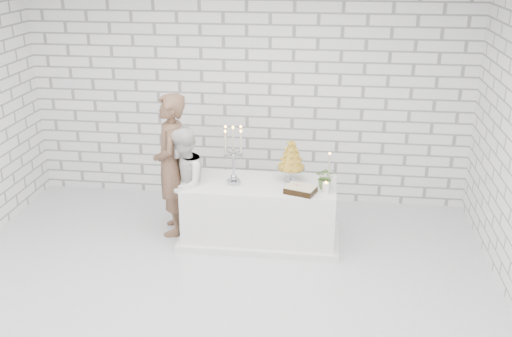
% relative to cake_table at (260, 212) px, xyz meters
% --- Properties ---
extents(ground, '(6.00, 5.00, 0.01)m').
position_rel_cake_table_xyz_m(ground, '(-0.34, -1.20, -0.38)').
color(ground, silver).
rests_on(ground, ground).
extents(wall_back, '(6.00, 0.01, 3.00)m').
position_rel_cake_table_xyz_m(wall_back, '(-0.34, 1.30, 1.12)').
color(wall_back, white).
rests_on(wall_back, ground).
extents(wall_front, '(6.00, 0.01, 3.00)m').
position_rel_cake_table_xyz_m(wall_front, '(-0.34, -3.70, 1.12)').
color(wall_front, white).
rests_on(wall_front, ground).
extents(cake_table, '(1.80, 0.80, 0.75)m').
position_rel_cake_table_xyz_m(cake_table, '(0.00, 0.00, 0.00)').
color(cake_table, white).
rests_on(cake_table, ground).
extents(groom, '(0.55, 0.72, 1.78)m').
position_rel_cake_table_xyz_m(groom, '(-1.11, 0.10, 0.51)').
color(groom, brown).
rests_on(groom, ground).
extents(bride, '(0.58, 0.72, 1.41)m').
position_rel_cake_table_xyz_m(bride, '(-0.92, -0.05, 0.33)').
color(bride, white).
rests_on(bride, ground).
extents(candelabra, '(0.33, 0.33, 0.71)m').
position_rel_cake_table_xyz_m(candelabra, '(-0.31, -0.06, 0.73)').
color(candelabra, '#9F9FA9').
rests_on(candelabra, cake_table).
extents(croquembouche, '(0.40, 0.40, 0.53)m').
position_rel_cake_table_xyz_m(croquembouche, '(0.36, 0.12, 0.64)').
color(croquembouche, '#9F761F').
rests_on(croquembouche, cake_table).
extents(chocolate_cake, '(0.39, 0.33, 0.08)m').
position_rel_cake_table_xyz_m(chocolate_cake, '(0.49, -0.23, 0.42)').
color(chocolate_cake, black).
rests_on(chocolate_cake, cake_table).
extents(pillar_candle, '(0.08, 0.08, 0.12)m').
position_rel_cake_table_xyz_m(pillar_candle, '(0.78, -0.20, 0.44)').
color(pillar_candle, white).
rests_on(pillar_candle, cake_table).
extents(extra_taper, '(0.07, 0.07, 0.32)m').
position_rel_cake_table_xyz_m(extra_taper, '(0.81, 0.22, 0.54)').
color(extra_taper, '#BEB996').
rests_on(extra_taper, cake_table).
extents(flowers, '(0.27, 0.24, 0.27)m').
position_rel_cake_table_xyz_m(flowers, '(0.77, -0.06, 0.51)').
color(flowers, '#3F7533').
rests_on(flowers, cake_table).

